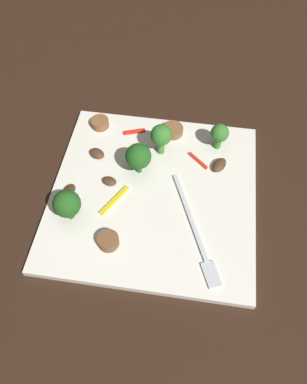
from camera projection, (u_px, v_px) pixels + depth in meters
The scene contains 17 objects.
ground_plane at pixel (154, 196), 0.56m from camera, with size 1.40×1.40×0.00m, color black.
plate at pixel (154, 194), 0.56m from camera, with size 0.30×0.30×0.01m, color white.
fork at pixel (197, 235), 0.51m from camera, with size 0.17×0.08×0.00m.
broccoli_floret_0 at pixel (67, 204), 0.50m from camera, with size 0.04×0.04×0.05m.
broccoli_floret_1 at pixel (138, 157), 0.55m from camera, with size 0.04×0.04×0.05m.
broccoli_floret_2 at pixel (219, 134), 0.58m from camera, with size 0.03×0.03×0.05m.
broccoli_floret_3 at pixel (160, 136), 0.57m from camera, with size 0.03×0.03×0.06m.
sausage_slice_0 at pixel (173, 130), 0.62m from camera, with size 0.03×0.03×0.01m, color brown.
sausage_slice_1 at pixel (100, 123), 0.62m from camera, with size 0.03×0.03×0.01m, color brown.
sausage_slice_2 at pixel (108, 241), 0.50m from camera, with size 0.03×0.03×0.02m, color brown.
mushroom_0 at pixel (97, 153), 0.59m from camera, with size 0.03×0.02×0.01m, color #4C331E.
mushroom_1 at pixel (68, 191), 0.55m from camera, with size 0.03×0.02×0.01m, color #422B19.
mushroom_2 at pixel (219, 165), 0.58m from camera, with size 0.03×0.02×0.01m, color #4C331E.
mushroom_3 at pixel (109, 181), 0.56m from camera, with size 0.02×0.02×0.01m, color #4C331E.
pepper_strip_0 at pixel (198, 161), 0.59m from camera, with size 0.04×0.00×0.00m, color red.
pepper_strip_1 at pixel (114, 200), 0.55m from camera, with size 0.06×0.01×0.00m, color yellow.
pepper_strip_2 at pixel (134, 132), 0.62m from camera, with size 0.04×0.01×0.00m, color red.
Camera 1 is at (0.31, 0.05, 0.47)m, focal length 35.18 mm.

